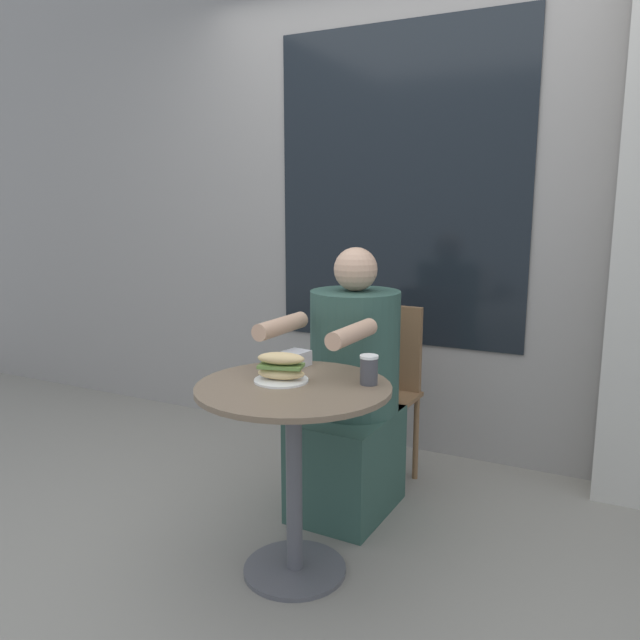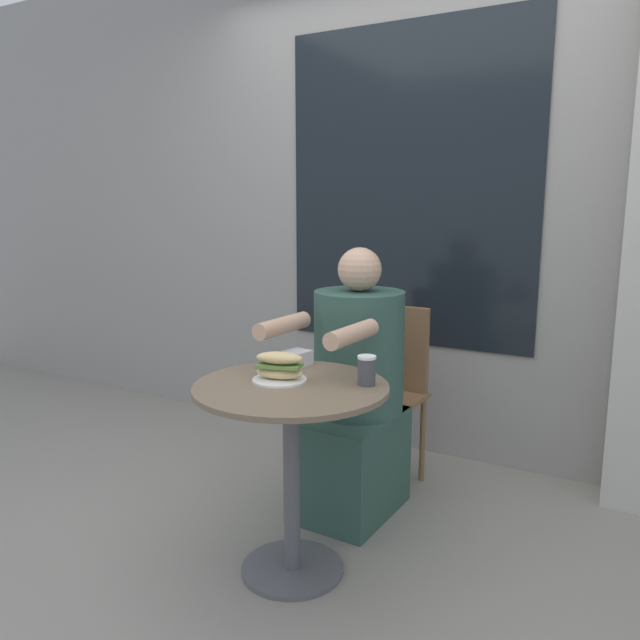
{
  "view_description": "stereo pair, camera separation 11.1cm",
  "coord_description": "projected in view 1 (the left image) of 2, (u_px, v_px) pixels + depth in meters",
  "views": [
    {
      "loc": [
        1.05,
        -1.86,
        1.36
      ],
      "look_at": [
        0.0,
        0.21,
        0.93
      ],
      "focal_mm": 35.0,
      "sensor_mm": 36.0,
      "label": 1
    },
    {
      "loc": [
        1.15,
        -1.8,
        1.36
      ],
      "look_at": [
        0.0,
        0.21,
        0.93
      ],
      "focal_mm": 35.0,
      "sensor_mm": 36.0,
      "label": 2
    }
  ],
  "objects": [
    {
      "name": "sandwich_on_plate",
      "position": [
        281.0,
        369.0,
        2.25
      ],
      "size": [
        0.2,
        0.2,
        0.11
      ],
      "rotation": [
        0.0,
        0.0,
        0.27
      ],
      "color": "white",
      "rests_on": "cafe_table"
    },
    {
      "name": "seated_diner",
      "position": [
        350.0,
        401.0,
        2.75
      ],
      "size": [
        0.41,
        0.72,
        1.18
      ],
      "rotation": [
        0.0,
        0.0,
        3.11
      ],
      "color": "#2D4C42",
      "rests_on": "ground_plane"
    },
    {
      "name": "napkin_box",
      "position": [
        296.0,
        358.0,
        2.47
      ],
      "size": [
        0.1,
        0.1,
        0.06
      ],
      "rotation": [
        0.0,
        0.0,
        -0.17
      ],
      "color": "silver",
      "rests_on": "cafe_table"
    },
    {
      "name": "diner_chair",
      "position": [
        381.0,
        377.0,
        3.06
      ],
      "size": [
        0.39,
        0.39,
        0.87
      ],
      "rotation": [
        0.0,
        0.0,
        3.11
      ],
      "color": "brown",
      "rests_on": "ground_plane"
    },
    {
      "name": "lattice_pillar",
      "position": [
        639.0,
        241.0,
        2.73
      ],
      "size": [
        0.21,
        0.21,
        2.4
      ],
      "color": "#B2ADA3",
      "rests_on": "ground_plane"
    },
    {
      "name": "drink_cup",
      "position": [
        369.0,
        370.0,
        2.21
      ],
      "size": [
        0.07,
        0.07,
        0.11
      ],
      "color": "#424247",
      "rests_on": "cafe_table"
    },
    {
      "name": "ground_plane",
      "position": [
        295.0,
        571.0,
        2.35
      ],
      "size": [
        8.0,
        8.0,
        0.0
      ],
      "primitive_type": "plane",
      "color": "gray"
    },
    {
      "name": "cafe_table",
      "position": [
        294.0,
        437.0,
        2.25
      ],
      "size": [
        0.7,
        0.7,
        0.73
      ],
      "color": "brown",
      "rests_on": "ground_plane"
    },
    {
      "name": "storefront_wall",
      "position": [
        420.0,
        196.0,
        3.3
      ],
      "size": [
        8.0,
        0.09,
        2.8
      ],
      "color": "gray",
      "rests_on": "ground_plane"
    }
  ]
}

